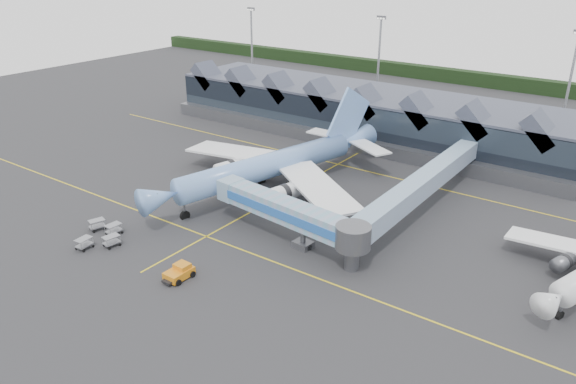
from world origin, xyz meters
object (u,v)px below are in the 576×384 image
Objects in this scene: main_airliner at (275,164)px; fuel_truck at (238,171)px; jet_bridge at (297,216)px; pushback_tug at (179,272)px.

fuel_truck is at bearing -155.53° from main_airliner.
main_airliner is 4.40× the size of fuel_truck.
main_airliner is 1.80× the size of jet_bridge.
fuel_truck is at bearing 156.27° from jet_bridge.
main_airliner is at bearing 105.36° from pushback_tug.
fuel_truck reaches higher than pushback_tug.
fuel_truck is 2.62× the size of pushback_tug.
main_airliner reaches higher than fuel_truck.
jet_bridge is 17.33m from pushback_tug.
main_airliner is 30.61m from pushback_tug.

